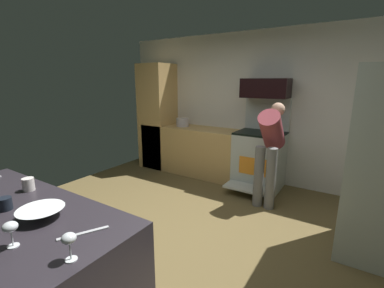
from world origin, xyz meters
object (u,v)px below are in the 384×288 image
object	(u,v)px
person_cook	(270,146)
mug_tea	(5,204)
mixing_bowl_small	(41,213)
oven_range	(259,158)
stock_pot	(183,122)
wine_glass_near	(69,240)
microwave	(266,88)
mug_coffee	(28,184)
wine_glass_far	(10,228)

from	to	relation	value
person_cook	mug_tea	bearing A→B (deg)	-108.34
person_cook	mixing_bowl_small	bearing A→B (deg)	-102.70
oven_range	stock_pot	world-z (taller)	oven_range
person_cook	mug_tea	world-z (taller)	person_cook
mixing_bowl_small	mug_tea	bearing A→B (deg)	-167.74
wine_glass_near	mug_tea	xyz separation A→B (m)	(-0.87, 0.08, -0.07)
microwave	person_cook	distance (m)	1.06
mug_coffee	wine_glass_near	bearing A→B (deg)	-17.29
microwave	wine_glass_near	bearing A→B (deg)	-86.69
person_cook	wine_glass_near	world-z (taller)	person_cook
mixing_bowl_small	mug_tea	world-z (taller)	mug_tea
mug_coffee	mixing_bowl_small	bearing A→B (deg)	-19.38
mixing_bowl_small	mug_tea	xyz separation A→B (m)	(-0.33, -0.07, 0.01)
oven_range	mixing_bowl_small	size ratio (longest dim) A/B	5.16
wine_glass_near	mug_coffee	bearing A→B (deg)	162.71
stock_pot	mixing_bowl_small	bearing A→B (deg)	-70.07
oven_range	person_cook	xyz separation A→B (m)	(0.32, -0.56, 0.37)
wine_glass_far	mug_tea	size ratio (longest dim) A/B	1.65
oven_range	wine_glass_near	bearing A→B (deg)	-86.60
person_cook	mug_coffee	world-z (taller)	person_cook
mixing_bowl_small	wine_glass_far	xyz separation A→B (m)	(0.17, -0.25, 0.08)
microwave	person_cook	bearing A→B (deg)	-64.04
oven_range	microwave	xyz separation A→B (m)	(0.00, 0.09, 1.15)
oven_range	mug_coffee	size ratio (longest dim) A/B	14.22
mixing_bowl_small	microwave	bearing A→B (deg)	84.64
microwave	wine_glass_far	world-z (taller)	microwave
person_cook	mixing_bowl_small	xyz separation A→B (m)	(-0.65, -2.87, 0.06)
oven_range	person_cook	size ratio (longest dim) A/B	1.03
mug_tea	person_cook	bearing A→B (deg)	71.66
person_cook	wine_glass_near	xyz separation A→B (m)	(-0.10, -3.01, 0.14)
oven_range	mug_tea	xyz separation A→B (m)	(-0.66, -3.49, 0.44)
oven_range	stock_pot	distance (m)	1.64
wine_glass_near	mixing_bowl_small	bearing A→B (deg)	164.84
wine_glass_near	mug_coffee	xyz separation A→B (m)	(-1.08, 0.34, -0.06)
wine_glass_near	mug_tea	world-z (taller)	wine_glass_near
oven_range	mixing_bowl_small	world-z (taller)	oven_range
wine_glass_near	stock_pot	distance (m)	4.00
mixing_bowl_small	stock_pot	size ratio (longest dim) A/B	1.18
wine_glass_near	stock_pot	size ratio (longest dim) A/B	0.61
microwave	person_cook	world-z (taller)	microwave
stock_pot	oven_range	bearing A→B (deg)	-0.48
microwave	wine_glass_far	size ratio (longest dim) A/B	5.03
person_cook	stock_pot	bearing A→B (deg)	163.26
person_cook	oven_range	bearing A→B (deg)	119.61
microwave	wine_glass_far	bearing A→B (deg)	-92.36
mug_coffee	stock_pot	bearing A→B (deg)	102.28
wine_glass_near	oven_range	bearing A→B (deg)	93.40
mixing_bowl_small	mug_coffee	world-z (taller)	mug_coffee
wine_glass_far	mug_coffee	world-z (taller)	wine_glass_far
oven_range	mixing_bowl_small	xyz separation A→B (m)	(-0.33, -3.42, 0.43)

